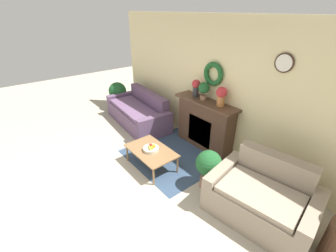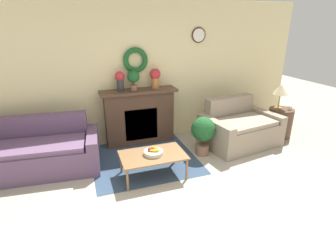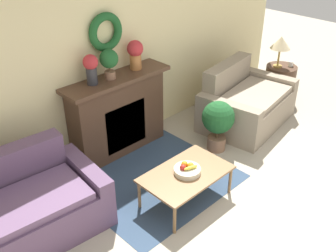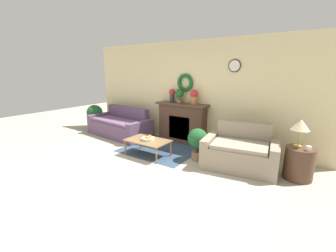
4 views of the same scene
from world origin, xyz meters
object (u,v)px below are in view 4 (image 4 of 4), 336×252
Objects in this scene: fireplace at (182,123)px; potted_plant_floor_by_couch at (95,114)px; table_lamp at (301,125)px; mug at (309,148)px; loveseat_right at (240,152)px; potted_plant_on_mantel at (179,94)px; vase_on_mantel_right at (194,96)px; coffee_table at (148,141)px; vase_on_mantel_left at (172,94)px; couch_left at (120,126)px; potted_plant_floor_by_loveseat at (198,141)px; side_table_by_loveseat at (299,163)px; fruit_bowl at (148,138)px.

fireplace reaches higher than potted_plant_floor_by_couch.
table_lamp is 0.42m from mug.
loveseat_right is 4.21× the size of potted_plant_on_mantel.
vase_on_mantel_right is 1.02× the size of potted_plant_on_mantel.
coffee_table is 2.73× the size of vase_on_mantel_left.
potted_plant_floor_by_loveseat is (2.83, -0.40, 0.14)m from couch_left.
loveseat_right is at bearing -21.67° from fireplace.
couch_left is 4.78m from side_table_by_loveseat.
potted_plant_floor_by_loveseat is at bearing -56.56° from vase_on_mantel_right.
fruit_bowl is at bearing -169.40° from mug.
potted_plant_floor_by_couch reaches higher than potted_plant_floor_by_loveseat.
mug is (4.89, -0.24, 0.34)m from couch_left.
table_lamp is at bearing 8.86° from potted_plant_floor_by_loveseat.
side_table_by_loveseat is 3.45m from vase_on_mantel_left.
loveseat_right is at bearing -18.72° from vase_on_mantel_left.
vase_on_mantel_right reaches higher than fireplace.
vase_on_mantel_right is 3.58m from potted_plant_floor_by_couch.
couch_left is (-1.88, -0.52, -0.25)m from fireplace.
loveseat_right is at bearing 17.40° from fruit_bowl.
fireplace is at bearing -0.94° from vase_on_mantel_left.
side_table_by_loveseat is (1.05, 0.06, -0.02)m from loveseat_right.
potted_plant_floor_by_couch is (-3.04, -0.45, -0.79)m from potted_plant_on_mantel.
fireplace is at bearing 149.53° from loveseat_right.
table_lamp is at bearing 13.68° from coffee_table.
vase_on_mantel_left reaches higher than loveseat_right.
vase_on_mantel_left is at bearing 23.87° from couch_left.
loveseat_right reaches higher than coffee_table.
couch_left reaches higher than side_table_by_loveseat.
table_lamp is 1.34× the size of vase_on_mantel_right.
mug is (1.16, -0.03, 0.32)m from loveseat_right.
vase_on_mantel_left is at bearing 168.14° from side_table_by_loveseat.
side_table_by_loveseat is at bearing 7.13° from potted_plant_floor_by_loveseat.
vase_on_mantel_right reaches higher than couch_left.
coffee_table is (-1.96, -0.61, 0.03)m from loveseat_right.
loveseat_right is at bearing -173.67° from table_lamp.
side_table_by_loveseat is at bearing 12.59° from fruit_bowl.
fireplace is 2.45× the size of side_table_by_loveseat.
couch_left is 2.55× the size of potted_plant_floor_by_couch.
vase_on_mantel_right reaches higher than coffee_table.
potted_plant_on_mantel is (1.80, 0.50, 1.02)m from couch_left.
loveseat_right is at bearing -26.19° from vase_on_mantel_right.
vase_on_mantel_left is (-2.18, 0.74, 0.98)m from loveseat_right.
potted_plant_floor_by_couch is at bearing -171.56° from potted_plant_on_mantel.
couch_left is at bearing -166.76° from vase_on_mantel_right.
couch_left is at bearing -164.61° from fireplace.
coffee_table is (-0.12, -1.34, -0.20)m from fireplace.
mug is at bearing 2.35° from couch_left.
potted_plant_floor_by_couch is at bearing -171.53° from fireplace.
fruit_bowl is 3.57× the size of mug.
potted_plant_on_mantel is (-2.98, 0.66, 1.02)m from side_table_by_loveseat.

